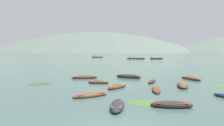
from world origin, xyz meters
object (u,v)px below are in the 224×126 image
Objects in this scene: rowboat_0 at (191,78)px; rowboat_10 at (172,105)px; ferry_2 at (97,57)px; ferry_1 at (136,58)px; rowboat_9 at (156,90)px; rowboat_4 at (128,76)px; rowboat_7 at (117,87)px; rowboat_5 at (90,95)px; ferry_0 at (156,58)px; rowboat_2 at (152,81)px; rowboat_6 at (98,82)px; rowboat_1 at (183,85)px; rowboat_13 at (117,105)px; rowboat_3 at (85,77)px.

rowboat_10 reaches higher than rowboat_0.
ferry_2 is at bearing 100.80° from rowboat_10.
rowboat_9 is at bearing -93.07° from ferry_1.
ferry_1 reaches higher than rowboat_0.
rowboat_4 is 1.42× the size of rowboat_7.
ferry_0 is at bearing 75.49° from rowboat_5.
rowboat_10 is at bearing -88.79° from rowboat_9.
rowboat_4 is at bearing 79.07° from rowboat_7.
ferry_0 reaches higher than rowboat_7.
ferry_1 is (4.45, 86.06, 0.31)m from rowboat_2.
ferry_0 reaches higher than rowboat_6.
rowboat_1 is at bearing 10.07° from rowboat_7.
ferry_1 reaches higher than rowboat_2.
rowboat_10 is 0.44× the size of ferry_0.
rowboat_9 reaches higher than rowboat_2.
rowboat_2 is 5.45m from rowboat_4.
rowboat_9 is 0.37× the size of ferry_2.
rowboat_4 is at bearing -79.16° from ferry_2.
rowboat_10 is at bearing -113.50° from rowboat_1.
ferry_1 reaches higher than rowboat_9.
ferry_1 reaches higher than rowboat_7.
rowboat_10 is 4.32m from rowboat_13.
ferry_2 reaches higher than rowboat_10.
rowboat_4 reaches higher than rowboat_6.
rowboat_2 is 0.85× the size of rowboat_5.
rowboat_9 is (-0.46, -5.58, 0.01)m from rowboat_2.
rowboat_1 is 124.06m from ferry_2.
rowboat_0 is 11.13m from rowboat_9.
rowboat_7 is at bearing 162.35° from rowboat_9.
rowboat_13 is (-4.18, -6.16, 0.04)m from rowboat_9.
rowboat_10 reaches higher than rowboat_13.
rowboat_5 reaches higher than rowboat_2.
rowboat_1 is 15.20m from rowboat_3.
rowboat_2 is 86.72m from ferry_0.
rowboat_1 reaches higher than rowboat_7.
rowboat_10 is at bearing -100.08° from ferry_0.
rowboat_2 is at bearing 48.94° from rowboat_5.
ferry_1 is at bearing 175.41° from ferry_0.
rowboat_2 is 0.94× the size of rowboat_7.
rowboat_3 is 86.24m from ferry_0.
ferry_1 is at bearing -47.36° from ferry_2.
rowboat_2 is at bearing -53.43° from rowboat_4.
ferry_1 is (4.91, 91.65, 0.30)m from rowboat_9.
ferry_0 reaches higher than rowboat_4.
rowboat_9 is 92.28m from ferry_0.
rowboat_13 is 0.37× the size of ferry_2.
rowboat_13 reaches higher than rowboat_2.
ferry_2 reaches higher than rowboat_1.
rowboat_4 is at bearing -103.96° from ferry_0.
rowboat_1 is 11.14m from rowboat_6.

